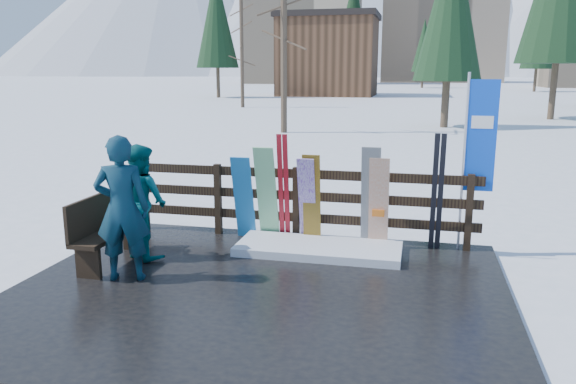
% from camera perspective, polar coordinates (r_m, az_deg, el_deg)
% --- Properties ---
extents(ground, '(700.00, 700.00, 0.00)m').
position_cam_1_polar(ground, '(6.99, -3.09, -10.51)').
color(ground, white).
rests_on(ground, ground).
extents(deck, '(6.00, 5.00, 0.08)m').
position_cam_1_polar(deck, '(6.97, -3.09, -10.21)').
color(deck, black).
rests_on(deck, ground).
extents(fence, '(5.60, 0.10, 1.15)m').
position_cam_1_polar(fence, '(8.80, 0.84, -0.63)').
color(fence, black).
rests_on(fence, deck).
extents(snow_patch, '(2.40, 1.00, 0.12)m').
position_cam_1_polar(snow_patch, '(8.30, 3.14, -5.73)').
color(snow_patch, white).
rests_on(snow_patch, deck).
extents(bench, '(0.41, 1.50, 0.97)m').
position_cam_1_polar(bench, '(8.12, -17.95, -3.39)').
color(bench, black).
rests_on(bench, deck).
extents(snowboard_0, '(0.31, 0.36, 1.34)m').
position_cam_1_polar(snowboard_0, '(8.79, -4.53, -0.61)').
color(snowboard_0, '#2176BB').
rests_on(snowboard_0, deck).
extents(snowboard_1, '(0.31, 0.44, 1.51)m').
position_cam_1_polar(snowboard_1, '(8.67, -2.17, -0.20)').
color(snowboard_1, white).
rests_on(snowboard_1, deck).
extents(snowboard_2, '(0.27, 0.22, 1.40)m').
position_cam_1_polar(snowboard_2, '(8.52, 2.42, -0.78)').
color(snowboard_2, orange).
rests_on(snowboard_2, deck).
extents(snowboard_3, '(0.26, 0.38, 1.35)m').
position_cam_1_polar(snowboard_3, '(8.54, 1.95, -0.91)').
color(snowboard_3, white).
rests_on(snowboard_3, deck).
extents(snowboard_4, '(0.28, 0.28, 1.55)m').
position_cam_1_polar(snowboard_4, '(8.39, 8.38, -0.60)').
color(snowboard_4, black).
rests_on(snowboard_4, deck).
extents(snowboard_5, '(0.29, 0.25, 1.39)m').
position_cam_1_polar(snowboard_5, '(8.40, 9.19, -1.16)').
color(snowboard_5, silver).
rests_on(snowboard_5, deck).
extents(ski_pair_a, '(0.16, 0.25, 1.69)m').
position_cam_1_polar(ski_pair_a, '(8.65, -0.46, 0.41)').
color(ski_pair_a, maroon).
rests_on(ski_pair_a, deck).
extents(ski_pair_b, '(0.17, 0.34, 1.76)m').
position_cam_1_polar(ski_pair_b, '(8.42, 14.92, -0.09)').
color(ski_pair_b, black).
rests_on(ski_pair_b, deck).
extents(rental_flag, '(0.45, 0.04, 2.60)m').
position_cam_1_polar(rental_flag, '(8.53, 18.65, 4.78)').
color(rental_flag, silver).
rests_on(rental_flag, deck).
extents(person_front, '(0.78, 0.62, 1.86)m').
position_cam_1_polar(person_front, '(7.33, -16.50, -1.62)').
color(person_front, '#0D404B').
rests_on(person_front, deck).
extents(person_back, '(0.99, 0.92, 1.63)m').
position_cam_1_polar(person_back, '(8.19, -14.64, -0.90)').
color(person_back, '#09595E').
rests_on(person_back, deck).
extents(resort_buildings, '(73.00, 87.60, 22.60)m').
position_cam_1_polar(resort_buildings, '(121.80, 13.20, 15.31)').
color(resort_buildings, tan).
rests_on(resort_buildings, ground).
extents(trees, '(42.25, 68.92, 14.54)m').
position_cam_1_polar(trees, '(55.65, 15.99, 15.38)').
color(trees, '#382B1E').
rests_on(trees, ground).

